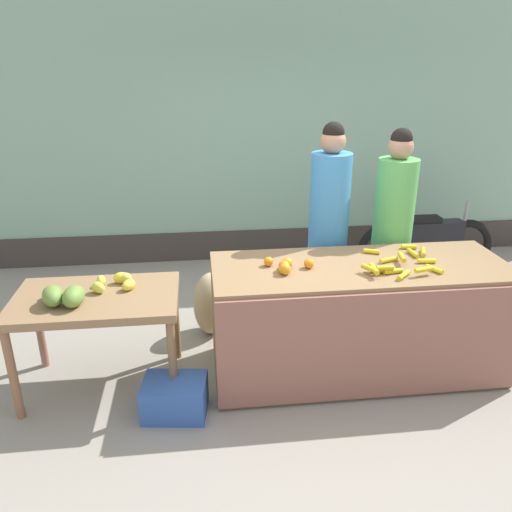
{
  "coord_description": "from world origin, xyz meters",
  "views": [
    {
      "loc": [
        -0.74,
        -3.37,
        2.36
      ],
      "look_at": [
        -0.32,
        0.15,
        0.95
      ],
      "focal_mm": 35.3,
      "sensor_mm": 36.0,
      "label": 1
    }
  ],
  "objects_px": {
    "parked_motorcycle": "(426,242)",
    "vendor_woman_green_shirt": "(392,233)",
    "produce_crate": "(175,397)",
    "produce_sack": "(211,303)",
    "vendor_woman_blue_shirt": "(328,231)"
  },
  "relations": [
    {
      "from": "parked_motorcycle",
      "to": "vendor_woman_green_shirt",
      "type": "bearing_deg",
      "value": -128.53
    },
    {
      "from": "vendor_woman_green_shirt",
      "to": "produce_sack",
      "type": "relative_size",
      "value": 3.1
    },
    {
      "from": "vendor_woman_blue_shirt",
      "to": "vendor_woman_green_shirt",
      "type": "relative_size",
      "value": 1.03
    },
    {
      "from": "vendor_woman_green_shirt",
      "to": "produce_crate",
      "type": "relative_size",
      "value": 4.15
    },
    {
      "from": "vendor_woman_blue_shirt",
      "to": "parked_motorcycle",
      "type": "relative_size",
      "value": 1.17
    },
    {
      "from": "vendor_woman_blue_shirt",
      "to": "produce_sack",
      "type": "xyz_separation_m",
      "value": [
        -1.04,
        0.03,
        -0.66
      ]
    },
    {
      "from": "produce_crate",
      "to": "parked_motorcycle",
      "type": "bearing_deg",
      "value": 37.51
    },
    {
      "from": "vendor_woman_blue_shirt",
      "to": "parked_motorcycle",
      "type": "height_order",
      "value": "vendor_woman_blue_shirt"
    },
    {
      "from": "produce_crate",
      "to": "produce_sack",
      "type": "distance_m",
      "value": 1.15
    },
    {
      "from": "parked_motorcycle",
      "to": "produce_crate",
      "type": "relative_size",
      "value": 3.64
    },
    {
      "from": "parked_motorcycle",
      "to": "produce_sack",
      "type": "xyz_separation_m",
      "value": [
        -2.48,
        -1.03,
        -0.11
      ]
    },
    {
      "from": "parked_motorcycle",
      "to": "produce_crate",
      "type": "bearing_deg",
      "value": -142.49
    },
    {
      "from": "produce_sack",
      "to": "vendor_woman_green_shirt",
      "type": "bearing_deg",
      "value": -2.54
    },
    {
      "from": "vendor_woman_green_shirt",
      "to": "parked_motorcycle",
      "type": "height_order",
      "value": "vendor_woman_green_shirt"
    },
    {
      "from": "vendor_woman_green_shirt",
      "to": "vendor_woman_blue_shirt",
      "type": "bearing_deg",
      "value": 176.18
    }
  ]
}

